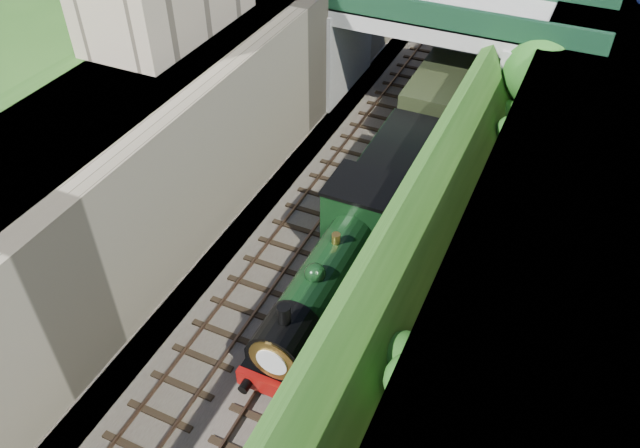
# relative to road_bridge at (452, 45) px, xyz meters

# --- Properties ---
(trackbed) EXTENTS (10.00, 90.00, 0.20)m
(trackbed) POSITION_rel_road_bridge_xyz_m (-0.94, -4.00, -3.98)
(trackbed) COLOR #473F38
(trackbed) RESTS_ON ground
(retaining_wall) EXTENTS (1.00, 90.00, 7.00)m
(retaining_wall) POSITION_rel_road_bridge_xyz_m (-6.44, -4.00, -0.58)
(retaining_wall) COLOR #756B56
(retaining_wall) RESTS_ON ground
(street_plateau_left) EXTENTS (6.00, 90.00, 7.00)m
(street_plateau_left) POSITION_rel_road_bridge_xyz_m (-9.94, -4.00, -0.58)
(street_plateau_left) COLOR #262628
(street_plateau_left) RESTS_ON ground
(street_plateau_right) EXTENTS (8.00, 90.00, 6.25)m
(street_plateau_right) POSITION_rel_road_bridge_xyz_m (8.56, -4.00, -0.95)
(street_plateau_right) COLOR #262628
(street_plateau_right) RESTS_ON ground
(embankment_slope) EXTENTS (4.58, 90.00, 6.43)m
(embankment_slope) POSITION_rel_road_bridge_xyz_m (3.93, -4.47, -1.52)
(embankment_slope) COLOR #1E4714
(embankment_slope) RESTS_ON ground
(track_left) EXTENTS (2.50, 90.00, 0.20)m
(track_left) POSITION_rel_road_bridge_xyz_m (-2.94, -4.00, -3.83)
(track_left) COLOR black
(track_left) RESTS_ON trackbed
(track_right) EXTENTS (2.50, 90.00, 0.20)m
(track_right) POSITION_rel_road_bridge_xyz_m (0.26, -4.00, -3.83)
(track_right) COLOR black
(track_right) RESTS_ON trackbed
(road_bridge) EXTENTS (16.00, 6.40, 7.25)m
(road_bridge) POSITION_rel_road_bridge_xyz_m (0.00, 0.00, 0.00)
(road_bridge) COLOR gray
(road_bridge) RESTS_ON ground
(tree) EXTENTS (3.60, 3.80, 6.60)m
(tree) POSITION_rel_road_bridge_xyz_m (4.97, -2.29, 0.57)
(tree) COLOR black
(tree) RESTS_ON ground
(locomotive) EXTENTS (3.10, 10.22, 3.83)m
(locomotive) POSITION_rel_road_bridge_xyz_m (0.26, -16.25, -2.18)
(locomotive) COLOR black
(locomotive) RESTS_ON trackbed
(tender) EXTENTS (2.70, 6.00, 3.05)m
(tender) POSITION_rel_road_bridge_xyz_m (0.26, -8.89, -2.46)
(tender) COLOR black
(tender) RESTS_ON trackbed
(coach_front) EXTENTS (2.90, 18.00, 3.70)m
(coach_front) POSITION_rel_road_bridge_xyz_m (0.26, 3.71, -2.03)
(coach_front) COLOR black
(coach_front) RESTS_ON trackbed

